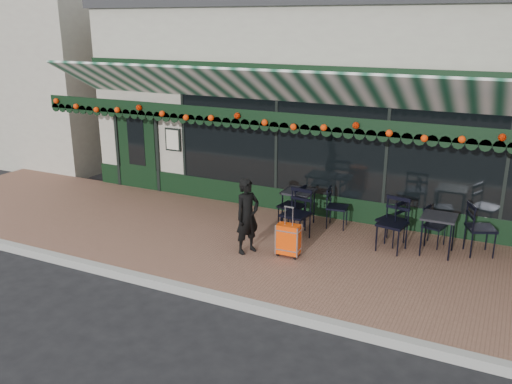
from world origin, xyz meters
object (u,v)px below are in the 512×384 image
at_px(chair_a_left, 391,221).
at_px(chair_b_right, 337,208).
at_px(cafe_table_b, 299,194).
at_px(chair_a_front, 392,225).
at_px(chair_a_right, 434,227).
at_px(chair_a_extra, 481,229).
at_px(woman, 247,216).
at_px(cafe_table_a, 439,220).
at_px(suitcase, 288,240).
at_px(chair_b_left, 291,206).
at_px(chair_b_front, 296,215).

distance_m(chair_a_left, chair_b_right, 1.23).
height_order(cafe_table_b, chair_a_front, chair_a_front).
bearing_deg(chair_b_right, chair_a_right, -100.43).
height_order(chair_a_extra, chair_b_right, chair_a_extra).
xyz_separation_m(chair_a_left, chair_a_extra, (1.56, 0.20, 0.04)).
distance_m(woman, cafe_table_a, 3.44).
relative_size(chair_a_right, chair_b_right, 0.90).
relative_size(suitcase, cafe_table_b, 1.26).
bearing_deg(cafe_table_a, chair_b_right, 166.96).
relative_size(woman, cafe_table_b, 1.86).
xyz_separation_m(chair_a_left, chair_a_right, (0.75, 0.23, -0.07)).
distance_m(cafe_table_a, chair_a_right, 0.45).
distance_m(chair_a_right, chair_b_left, 2.77).
relative_size(chair_a_left, chair_a_extra, 0.93).
xyz_separation_m(suitcase, cafe_table_a, (2.38, 1.30, 0.34)).
relative_size(chair_a_front, chair_a_extra, 1.03).
height_order(chair_a_left, chair_a_right, chair_a_left).
height_order(cafe_table_b, chair_a_right, chair_a_right).
distance_m(chair_a_extra, chair_b_left, 3.57).
xyz_separation_m(cafe_table_b, chair_a_front, (2.03, -0.46, -0.17)).
xyz_separation_m(woman, cafe_table_a, (3.12, 1.45, -0.04)).
distance_m(cafe_table_a, chair_a_extra, 0.78).
bearing_deg(chair_b_front, suitcase, -70.02).
relative_size(woman, chair_a_extra, 1.43).
height_order(suitcase, cafe_table_b, suitcase).
bearing_deg(chair_a_extra, chair_a_right, 64.80).
bearing_deg(chair_b_left, woman, -0.04).
distance_m(woman, cafe_table_b, 1.73).
height_order(chair_a_extra, chair_b_front, chair_b_front).
bearing_deg(chair_a_left, cafe_table_a, 102.88).
distance_m(cafe_table_b, chair_b_right, 0.83).
bearing_deg(suitcase, chair_a_extra, 25.42).
distance_m(cafe_table_b, chair_a_front, 2.09).
bearing_deg(chair_a_extra, chair_b_left, 72.12).
height_order(woman, cafe_table_b, woman).
relative_size(cafe_table_b, chair_a_left, 0.83).
xyz_separation_m(cafe_table_b, chair_a_left, (1.94, -0.14, -0.22)).
bearing_deg(chair_b_front, chair_a_front, 16.38).
bearing_deg(cafe_table_b, cafe_table_a, -5.06).
xyz_separation_m(chair_a_extra, chair_b_left, (-3.56, -0.28, -0.02)).
relative_size(chair_a_left, chair_a_front, 0.90).
distance_m(chair_a_front, chair_b_left, 2.10).
bearing_deg(chair_a_extra, chair_a_front, 87.13).
distance_m(woman, chair_a_extra, 4.21).
distance_m(suitcase, chair_a_right, 2.80).
height_order(chair_b_left, chair_b_right, chair_b_left).
distance_m(cafe_table_b, chair_b_front, 0.82).
bearing_deg(chair_b_left, chair_b_right, 128.49).
relative_size(chair_a_right, chair_a_extra, 0.78).
relative_size(woman, chair_a_left, 1.54).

